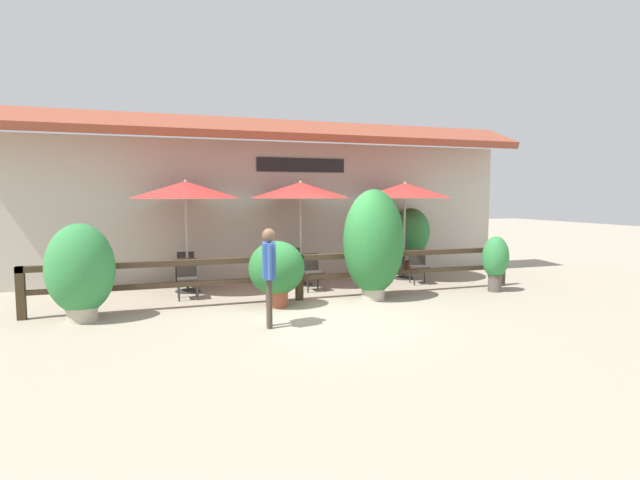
{
  "coord_description": "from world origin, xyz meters",
  "views": [
    {
      "loc": [
        -2.95,
        -8.87,
        2.2
      ],
      "look_at": [
        0.64,
        1.57,
        1.21
      ],
      "focal_mm": 28.0,
      "sensor_mm": 36.0,
      "label": 1
    }
  ],
  "objects_px": {
    "patio_umbrella_middle": "(301,190)",
    "chair_middle_streetside": "(312,270)",
    "patio_umbrella_near": "(186,190)",
    "chair_middle_wallside": "(293,262)",
    "potted_plant_broad_leaf": "(410,232)",
    "dining_table_middle": "(301,262)",
    "chair_far_streetside": "(419,264)",
    "dining_table_near": "(187,267)",
    "potted_plant_tall_tropical": "(496,260)",
    "potted_plant_entrance_palm": "(374,243)",
    "potted_plant_small_flowering": "(80,271)",
    "potted_plant_corner_fern": "(277,270)",
    "chair_far_wallside": "(391,257)",
    "dining_table_far": "(404,257)",
    "chair_near_streetside": "(187,276)",
    "chair_near_wallside": "(185,267)",
    "pedestrian": "(269,264)",
    "patio_umbrella_far": "(405,191)"
  },
  "relations": [
    {
      "from": "potted_plant_small_flowering",
      "to": "potted_plant_tall_tropical",
      "type": "relative_size",
      "value": 1.35
    },
    {
      "from": "patio_umbrella_near",
      "to": "chair_middle_wallside",
      "type": "bearing_deg",
      "value": 16.21
    },
    {
      "from": "chair_middle_streetside",
      "to": "patio_umbrella_far",
      "type": "bearing_deg",
      "value": 13.31
    },
    {
      "from": "patio_umbrella_far",
      "to": "potted_plant_tall_tropical",
      "type": "bearing_deg",
      "value": -63.57
    },
    {
      "from": "dining_table_near",
      "to": "dining_table_middle",
      "type": "height_order",
      "value": "same"
    },
    {
      "from": "chair_near_streetside",
      "to": "potted_plant_entrance_palm",
      "type": "height_order",
      "value": "potted_plant_entrance_palm"
    },
    {
      "from": "dining_table_near",
      "to": "potted_plant_entrance_palm",
      "type": "xyz_separation_m",
      "value": [
        3.64,
        -2.16,
        0.64
      ]
    },
    {
      "from": "patio_umbrella_middle",
      "to": "potted_plant_small_flowering",
      "type": "bearing_deg",
      "value": -155.26
    },
    {
      "from": "chair_far_streetside",
      "to": "potted_plant_broad_leaf",
      "type": "height_order",
      "value": "potted_plant_broad_leaf"
    },
    {
      "from": "chair_far_wallside",
      "to": "potted_plant_small_flowering",
      "type": "bearing_deg",
      "value": 16.93
    },
    {
      "from": "potted_plant_small_flowering",
      "to": "potted_plant_corner_fern",
      "type": "relative_size",
      "value": 1.31
    },
    {
      "from": "dining_table_near",
      "to": "potted_plant_tall_tropical",
      "type": "distance_m",
      "value": 7.03
    },
    {
      "from": "dining_table_far",
      "to": "potted_plant_small_flowering",
      "type": "distance_m",
      "value": 7.79
    },
    {
      "from": "chair_middle_streetside",
      "to": "pedestrian",
      "type": "xyz_separation_m",
      "value": [
        -1.68,
        -2.85,
        0.59
      ]
    },
    {
      "from": "dining_table_middle",
      "to": "potted_plant_entrance_palm",
      "type": "relative_size",
      "value": 0.44
    },
    {
      "from": "dining_table_far",
      "to": "potted_plant_broad_leaf",
      "type": "xyz_separation_m",
      "value": [
        0.64,
        0.81,
        0.59
      ]
    },
    {
      "from": "chair_middle_wallside",
      "to": "potted_plant_broad_leaf",
      "type": "relative_size",
      "value": 0.46
    },
    {
      "from": "dining_table_far",
      "to": "patio_umbrella_middle",
      "type": "bearing_deg",
      "value": 179.68
    },
    {
      "from": "chair_near_streetside",
      "to": "potted_plant_entrance_palm",
      "type": "relative_size",
      "value": 0.37
    },
    {
      "from": "chair_far_wallside",
      "to": "potted_plant_tall_tropical",
      "type": "xyz_separation_m",
      "value": [
        1.11,
        -3.01,
        0.25
      ]
    },
    {
      "from": "patio_umbrella_middle",
      "to": "chair_middle_streetside",
      "type": "bearing_deg",
      "value": -87.77
    },
    {
      "from": "chair_near_wallside",
      "to": "chair_far_streetside",
      "type": "height_order",
      "value": "same"
    },
    {
      "from": "patio_umbrella_near",
      "to": "chair_middle_wallside",
      "type": "distance_m",
      "value": 3.38
    },
    {
      "from": "dining_table_far",
      "to": "chair_far_wallside",
      "type": "height_order",
      "value": "chair_far_wallside"
    },
    {
      "from": "potted_plant_corner_fern",
      "to": "potted_plant_entrance_palm",
      "type": "xyz_separation_m",
      "value": [
        2.09,
        -0.01,
        0.47
      ]
    },
    {
      "from": "chair_near_wallside",
      "to": "chair_far_wallside",
      "type": "distance_m",
      "value": 5.54
    },
    {
      "from": "patio_umbrella_near",
      "to": "dining_table_near",
      "type": "relative_size",
      "value": 2.49
    },
    {
      "from": "potted_plant_entrance_palm",
      "to": "patio_umbrella_near",
      "type": "bearing_deg",
      "value": 149.3
    },
    {
      "from": "chair_middle_streetside",
      "to": "potted_plant_entrance_palm",
      "type": "relative_size",
      "value": 0.37
    },
    {
      "from": "chair_near_streetside",
      "to": "pedestrian",
      "type": "bearing_deg",
      "value": -67.65
    },
    {
      "from": "potted_plant_entrance_palm",
      "to": "dining_table_middle",
      "type": "bearing_deg",
      "value": 113.43
    },
    {
      "from": "patio_umbrella_middle",
      "to": "chair_far_streetside",
      "type": "relative_size",
      "value": 2.99
    },
    {
      "from": "chair_far_wallside",
      "to": "potted_plant_small_flowering",
      "type": "xyz_separation_m",
      "value": [
        -7.5,
        -2.88,
        0.42
      ]
    },
    {
      "from": "dining_table_near",
      "to": "potted_plant_broad_leaf",
      "type": "height_order",
      "value": "potted_plant_broad_leaf"
    },
    {
      "from": "potted_plant_small_flowering",
      "to": "potted_plant_tall_tropical",
      "type": "xyz_separation_m",
      "value": [
        8.61,
        -0.12,
        -0.16
      ]
    },
    {
      "from": "potted_plant_tall_tropical",
      "to": "dining_table_near",
      "type": "bearing_deg",
      "value": 161.2
    },
    {
      "from": "dining_table_middle",
      "to": "patio_umbrella_far",
      "type": "bearing_deg",
      "value": -0.32
    },
    {
      "from": "chair_near_streetside",
      "to": "patio_umbrella_near",
      "type": "bearing_deg",
      "value": 86.83
    },
    {
      "from": "dining_table_middle",
      "to": "chair_far_streetside",
      "type": "height_order",
      "value": "chair_far_streetside"
    },
    {
      "from": "chair_middle_wallside",
      "to": "dining_table_near",
      "type": "bearing_deg",
      "value": 28.09
    },
    {
      "from": "patio_umbrella_middle",
      "to": "chair_middle_wallside",
      "type": "relative_size",
      "value": 2.99
    },
    {
      "from": "chair_middle_wallside",
      "to": "potted_plant_small_flowering",
      "type": "bearing_deg",
      "value": 43.98
    },
    {
      "from": "patio_umbrella_middle",
      "to": "dining_table_middle",
      "type": "height_order",
      "value": "patio_umbrella_middle"
    },
    {
      "from": "dining_table_middle",
      "to": "patio_umbrella_near",
      "type": "bearing_deg",
      "value": -179.9
    },
    {
      "from": "dining_table_middle",
      "to": "potted_plant_tall_tropical",
      "type": "relative_size",
      "value": 0.8
    },
    {
      "from": "dining_table_middle",
      "to": "potted_plant_tall_tropical",
      "type": "distance_m",
      "value": 4.56
    },
    {
      "from": "patio_umbrella_near",
      "to": "potted_plant_corner_fern",
      "type": "relative_size",
      "value": 1.95
    },
    {
      "from": "chair_near_wallside",
      "to": "potted_plant_tall_tropical",
      "type": "distance_m",
      "value": 7.32
    },
    {
      "from": "chair_far_streetside",
      "to": "potted_plant_entrance_palm",
      "type": "bearing_deg",
      "value": -131.04
    },
    {
      "from": "chair_near_wallside",
      "to": "potted_plant_entrance_palm",
      "type": "xyz_separation_m",
      "value": [
        3.64,
        -2.93,
        0.73
      ]
    }
  ]
}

